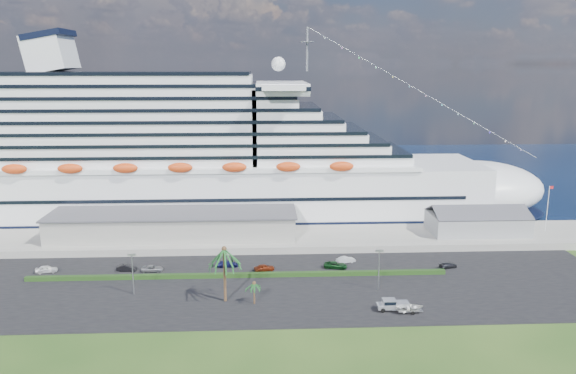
{
  "coord_description": "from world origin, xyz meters",
  "views": [
    {
      "loc": [
        -2.79,
        -95.52,
        43.94
      ],
      "look_at": [
        3.09,
        30.0,
        16.38
      ],
      "focal_mm": 35.0,
      "sensor_mm": 36.0,
      "label": 1
    }
  ],
  "objects_px": {
    "boat_trailer": "(410,307)",
    "parked_car_3": "(227,264)",
    "cruise_ship": "(197,161)",
    "pickup_truck": "(392,304)"
  },
  "relations": [
    {
      "from": "parked_car_3",
      "to": "cruise_ship",
      "type": "bearing_deg",
      "value": 10.43
    },
    {
      "from": "parked_car_3",
      "to": "boat_trailer",
      "type": "height_order",
      "value": "boat_trailer"
    },
    {
      "from": "pickup_truck",
      "to": "boat_trailer",
      "type": "distance_m",
      "value": 3.15
    },
    {
      "from": "cruise_ship",
      "to": "parked_car_3",
      "type": "height_order",
      "value": "cruise_ship"
    },
    {
      "from": "cruise_ship",
      "to": "boat_trailer",
      "type": "height_order",
      "value": "cruise_ship"
    },
    {
      "from": "pickup_truck",
      "to": "cruise_ship",
      "type": "bearing_deg",
      "value": 122.78
    },
    {
      "from": "boat_trailer",
      "to": "parked_car_3",
      "type": "bearing_deg",
      "value": 143.61
    },
    {
      "from": "pickup_truck",
      "to": "parked_car_3",
      "type": "bearing_deg",
      "value": 142.69
    },
    {
      "from": "parked_car_3",
      "to": "boat_trailer",
      "type": "bearing_deg",
      "value": -130.55
    },
    {
      "from": "parked_car_3",
      "to": "pickup_truck",
      "type": "xyz_separation_m",
      "value": [
        31.35,
        -23.89,
        0.44
      ]
    }
  ]
}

